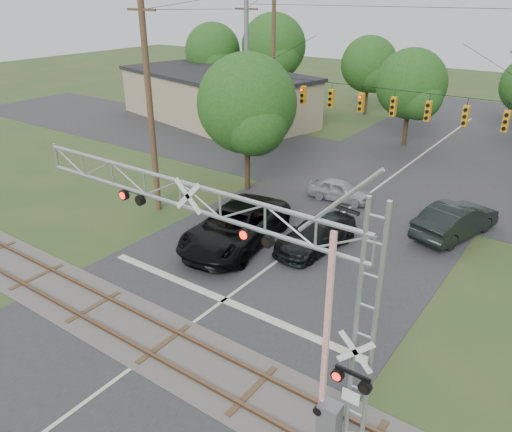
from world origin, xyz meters
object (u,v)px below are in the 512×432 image
Objects in this scene: commercial_building at (216,96)px; car_dark at (316,235)px; sedan_silver at (340,190)px; traffic_signal_span at (391,106)px; pickup_black at (235,226)px; crossing_gantry at (244,266)px.

car_dark is at bearing -27.15° from commercial_building.
car_dark reaches higher than sedan_silver.
pickup_black is at bearing -109.26° from traffic_signal_span.
commercial_building reaches higher than sedan_silver.
pickup_black is (-3.56, -10.19, -4.75)m from traffic_signal_span.
crossing_gantry reaches higher than sedan_silver.
car_dark is at bearing 107.40° from crossing_gantry.
traffic_signal_span reaches higher than commercial_building.
crossing_gantry is 18.65m from traffic_signal_span.
pickup_black is 0.33× the size of commercial_building.
traffic_signal_span reaches higher than crossing_gantry.
traffic_signal_span is 5.01× the size of sedan_silver.
traffic_signal_span is 11.80m from pickup_black.
crossing_gantry is 3.25× the size of sedan_silver.
crossing_gantry is at bearing -35.90° from commercial_building.
traffic_signal_span reaches higher than car_dark.
crossing_gantry is 1.75× the size of pickup_black.
crossing_gantry is 11.42m from car_dark.
pickup_black reaches higher than car_dark.
commercial_building is at bearing 53.85° from sedan_silver.
commercial_building is at bearing 147.90° from car_dark.
crossing_gantry reaches higher than car_dark.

